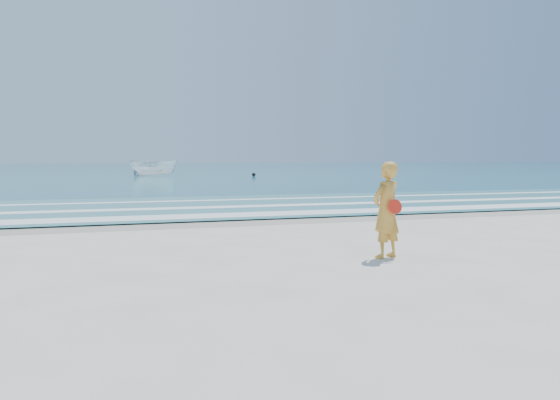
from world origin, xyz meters
name	(u,v)px	position (x,y,z in m)	size (l,w,h in m)	color
ground	(363,296)	(0.00, 0.00, 0.00)	(400.00, 400.00, 0.00)	silver
wet_sand	(223,222)	(0.00, 9.00, 0.00)	(400.00, 2.40, 0.00)	#B2A893
ocean	(121,168)	(0.00, 105.00, 0.02)	(400.00, 190.00, 0.04)	#19727F
shallow	(196,206)	(0.00, 14.00, 0.04)	(400.00, 10.00, 0.01)	#59B7AD
foam_near	(215,216)	(0.00, 10.30, 0.05)	(400.00, 1.40, 0.01)	white
foam_mid	(199,208)	(0.00, 13.20, 0.05)	(400.00, 0.90, 0.01)	white
foam_far	(186,201)	(0.00, 16.50, 0.05)	(400.00, 0.60, 0.01)	white
boat	(155,167)	(1.59, 49.64, 0.97)	(1.80, 4.79, 1.85)	white
buoy	(254,174)	(10.90, 45.83, 0.23)	(0.38, 0.38, 0.38)	black
woman	(386,210)	(1.67, 2.40, 0.89)	(0.77, 0.66, 1.79)	gold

